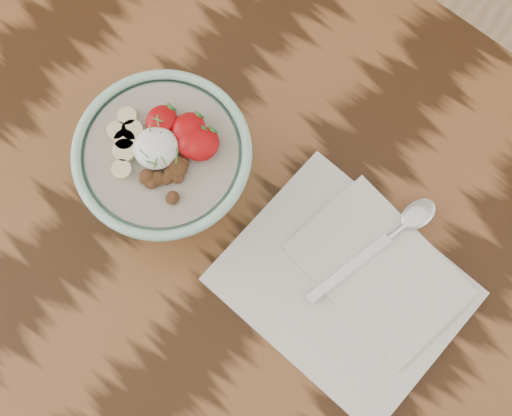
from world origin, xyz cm
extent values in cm
cube|color=black|center=(0.00, 0.00, 73.00)|extent=(160.00, 90.00, 4.00)
cylinder|color=#9BD1B7|center=(-15.71, 2.59, 75.64)|extent=(8.91, 8.91, 1.27)
torus|color=#9BD1B7|center=(-15.71, 2.59, 86.04)|extent=(20.27, 20.27, 1.17)
cylinder|color=#A19585|center=(-15.71, 2.59, 85.40)|extent=(17.19, 17.19, 1.06)
ellipsoid|color=white|center=(-16.22, 2.44, 86.90)|extent=(5.05, 5.05, 2.78)
ellipsoid|color=#A3070A|center=(-15.03, 6.53, 86.90)|extent=(3.53, 3.88, 1.94)
cone|color=#286623|center=(-15.03, 8.12, 87.20)|extent=(1.40, 1.03, 1.52)
ellipsoid|color=#A3070A|center=(-12.64, 5.98, 86.98)|extent=(3.81, 4.20, 2.10)
cone|color=#286623|center=(-12.64, 7.69, 87.28)|extent=(1.40, 1.03, 1.52)
ellipsoid|color=#A3070A|center=(-18.02, 5.32, 86.86)|extent=(3.38, 3.72, 1.86)
cone|color=#286623|center=(-18.02, 6.84, 87.16)|extent=(1.40, 1.03, 1.52)
ellipsoid|color=#A3070A|center=(-13.39, 5.58, 86.90)|extent=(3.53, 3.88, 1.94)
cone|color=#286623|center=(-13.39, 7.17, 87.20)|extent=(1.40, 1.03, 1.52)
cylinder|color=beige|center=(-21.19, 1.28, 86.33)|extent=(2.19, 2.19, 0.70)
cylinder|color=beige|center=(-19.86, 2.41, 86.33)|extent=(2.44, 2.44, 0.70)
cylinder|color=beige|center=(-17.68, -1.75, 86.33)|extent=(2.23, 2.23, 0.70)
cylinder|color=beige|center=(-18.92, 0.08, 86.33)|extent=(2.66, 2.66, 0.70)
cylinder|color=beige|center=(-21.43, 3.26, 86.33)|extent=(2.20, 2.20, 0.70)
cylinder|color=beige|center=(-19.75, 1.02, 86.33)|extent=(2.38, 2.38, 0.70)
ellipsoid|color=#58301A|center=(-11.17, -0.63, 86.46)|extent=(1.71, 1.79, 0.99)
ellipsoid|color=#58301A|center=(-12.34, 1.45, 86.50)|extent=(1.99, 1.88, 1.05)
ellipsoid|color=#58301A|center=(-13.30, 2.54, 86.63)|extent=(2.41, 2.26, 1.30)
ellipsoid|color=#58301A|center=(-13.14, 1.40, 86.52)|extent=(2.19, 2.17, 1.15)
ellipsoid|color=#58301A|center=(-12.85, 2.25, 86.65)|extent=(2.88, 2.92, 1.37)
ellipsoid|color=#58301A|center=(-13.91, -0.01, 86.53)|extent=(1.98, 1.98, 0.95)
ellipsoid|color=#58301A|center=(-14.09, -0.82, 86.51)|extent=(2.15, 2.17, 0.99)
ellipsoid|color=#58301A|center=(-14.91, -0.67, 86.58)|extent=(2.41, 2.32, 1.35)
ellipsoid|color=#58301A|center=(-14.89, -0.90, 86.43)|extent=(1.59, 1.62, 0.76)
ellipsoid|color=#58301A|center=(-13.01, 2.94, 86.49)|extent=(2.21, 2.14, 1.05)
ellipsoid|color=#58301A|center=(-13.15, 0.59, 86.44)|extent=(1.98, 1.96, 0.84)
cylinder|color=#447933|center=(-17.88, 4.79, 87.93)|extent=(1.17, 1.07, 0.23)
cylinder|color=#447933|center=(-16.87, 3.31, 87.93)|extent=(0.71, 1.48, 0.23)
cylinder|color=#447933|center=(-17.93, 4.82, 87.93)|extent=(1.21, 0.63, 0.22)
cylinder|color=#447933|center=(-17.76, 3.38, 87.93)|extent=(1.09, 1.04, 0.23)
cylinder|color=#447933|center=(-14.82, 0.99, 87.93)|extent=(0.77, 1.23, 0.22)
cylinder|color=#447933|center=(-15.49, 1.88, 87.93)|extent=(0.98, 0.79, 0.22)
cylinder|color=#447933|center=(-16.44, 0.92, 87.93)|extent=(1.38, 0.29, 0.23)
cylinder|color=#447933|center=(-13.59, 3.00, 87.93)|extent=(1.32, 1.54, 0.24)
cylinder|color=#447933|center=(-14.47, 1.75, 87.93)|extent=(1.63, 0.70, 0.24)
cylinder|color=#447933|center=(-15.05, 0.68, 87.93)|extent=(1.21, 0.63, 0.22)
cylinder|color=#447933|center=(-15.08, 2.07, 87.93)|extent=(0.18, 1.26, 0.22)
cube|color=silver|center=(9.02, 5.73, 75.52)|extent=(28.00, 22.98, 1.04)
cube|color=silver|center=(11.11, 9.91, 76.36)|extent=(21.59, 16.28, 0.63)
cube|color=silver|center=(8.24, 7.60, 76.86)|extent=(3.87, 12.38, 0.38)
cylinder|color=silver|center=(9.95, 15.24, 77.05)|extent=(1.45, 3.33, 0.76)
ellipsoid|color=silver|center=(10.63, 18.27, 77.19)|extent=(4.31, 5.56, 1.03)
camera|label=1|loc=(9.78, -11.72, 160.73)|focal=50.00mm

